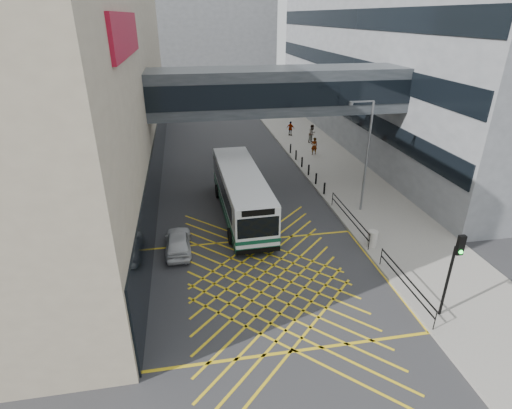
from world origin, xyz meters
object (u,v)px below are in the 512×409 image
pedestrian_b (312,134)px  litter_bin (372,239)px  bus (241,192)px  street_lamp (365,151)px  traffic_light (454,265)px  car_dark (240,190)px  car_silver (234,156)px  pedestrian_a (314,146)px  pedestrian_c (291,129)px  car_white (178,241)px

pedestrian_b → litter_bin: bearing=-131.4°
bus → street_lamp: street_lamp is taller
bus → traffic_light: (7.28, -11.84, 1.20)m
car_dark → car_silver: car_dark is taller
bus → car_silver: bus is taller
pedestrian_a → pedestrian_c: pedestrian_a is taller
bus → pedestrian_b: 17.89m
car_white → pedestrian_b: size_ratio=2.09×
pedestrian_a → pedestrian_b: bearing=-108.8°
pedestrian_a → pedestrian_c: size_ratio=1.06×
car_white → traffic_light: size_ratio=0.94×
bus → pedestrian_a: 14.10m
litter_bin → pedestrian_b: bearing=82.1°
car_silver → street_lamp: bearing=107.6°
car_dark → pedestrian_c: bearing=-131.7°
bus → street_lamp: (7.97, -1.07, 2.73)m
car_dark → car_silver: bearing=-109.1°
pedestrian_c → street_lamp: bearing=127.5°
car_silver → traffic_light: 23.48m
car_dark → litter_bin: 10.61m
car_white → pedestrian_b: (13.89, 19.08, 0.47)m
traffic_light → street_lamp: size_ratio=0.56×
traffic_light → street_lamp: street_lamp is taller
traffic_light → pedestrian_b: (2.39, 26.88, -1.77)m
pedestrian_a → car_white: bearing=45.7°
car_silver → pedestrian_c: size_ratio=2.66×
pedestrian_c → pedestrian_a: bearing=132.3°
pedestrian_b → car_white: bearing=-159.6°
bus → car_dark: 2.82m
bus → traffic_light: bearing=-59.8°
pedestrian_c → pedestrian_b: bearing=155.5°
bus → pedestrian_c: 19.78m
bus → car_silver: 10.73m
pedestrian_a → pedestrian_b: pedestrian_b is taller
street_lamp → pedestrian_c: bearing=88.2°
car_dark → pedestrian_a: size_ratio=2.58×
car_white → pedestrian_b: bearing=-125.9°
pedestrian_a → pedestrian_b: 4.05m
car_white → street_lamp: (12.19, 2.97, 3.77)m
traffic_light → pedestrian_a: 23.08m
litter_bin → street_lamp: bearing=75.9°
car_dark → pedestrian_b: size_ratio=2.30×
car_silver → litter_bin: bearing=96.3°
bus → pedestrian_c: bus is taller
car_silver → litter_bin: 17.41m
traffic_light → pedestrian_c: 29.94m
street_lamp → pedestrian_c: street_lamp is taller
car_silver → pedestrian_b: pedestrian_b is taller
street_lamp → pedestrian_a: (0.66, 12.19, -3.40)m
car_dark → pedestrian_a: (8.37, 8.50, 0.32)m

